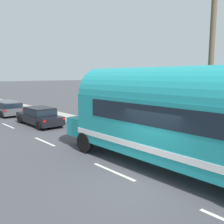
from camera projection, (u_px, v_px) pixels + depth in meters
ground_plane at (140, 183)px, 8.83m from camera, size 300.00×300.00×0.00m
lane_markings at (41, 122)px, 20.21m from camera, size 3.72×80.00×0.01m
sidewalk_slab at (86, 123)px, 19.39m from camera, size 2.44×90.00×0.15m
utility_pole at (211, 60)px, 10.83m from camera, size 1.80×0.24×8.50m
painted_bus at (186, 116)px, 9.22m from camera, size 2.71×12.24×4.12m
car_lead at (40, 115)px, 18.96m from camera, size 1.88×4.81×1.37m
car_second at (6, 107)px, 23.58m from camera, size 1.94×4.81×1.37m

